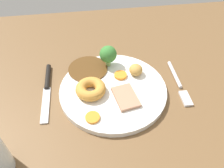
# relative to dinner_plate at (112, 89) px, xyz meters

# --- Properties ---
(dining_table) EXTENTS (1.20, 0.84, 0.04)m
(dining_table) POSITION_rel_dinner_plate_xyz_m (-0.00, 0.00, -0.02)
(dining_table) COLOR brown
(dining_table) RESTS_ON ground
(dinner_plate) EXTENTS (0.25, 0.25, 0.01)m
(dinner_plate) POSITION_rel_dinner_plate_xyz_m (0.00, 0.00, 0.00)
(dinner_plate) COLOR white
(dinner_plate) RESTS_ON dining_table
(gravy_pool) EXTENTS (0.10, 0.10, 0.00)m
(gravy_pool) POSITION_rel_dinner_plate_xyz_m (0.05, -0.07, 0.01)
(gravy_pool) COLOR #563819
(gravy_pool) RESTS_ON dinner_plate
(meat_slice_main) EXTENTS (0.06, 0.08, 0.01)m
(meat_slice_main) POSITION_rel_dinner_plate_xyz_m (-0.03, 0.04, 0.01)
(meat_slice_main) COLOR tan
(meat_slice_main) RESTS_ON dinner_plate
(yorkshire_pudding) EXTENTS (0.07, 0.07, 0.02)m
(yorkshire_pudding) POSITION_rel_dinner_plate_xyz_m (0.05, 0.01, 0.02)
(yorkshire_pudding) COLOR #C68938
(yorkshire_pudding) RESTS_ON dinner_plate
(roast_potato_left) EXTENTS (0.03, 0.04, 0.03)m
(roast_potato_left) POSITION_rel_dinner_plate_xyz_m (-0.07, -0.04, 0.02)
(roast_potato_left) COLOR #BC8C42
(roast_potato_left) RESTS_ON dinner_plate
(carrot_coin_front) EXTENTS (0.03, 0.03, 0.01)m
(carrot_coin_front) POSITION_rel_dinner_plate_xyz_m (-0.03, -0.03, 0.01)
(carrot_coin_front) COLOR orange
(carrot_coin_front) RESTS_ON dinner_plate
(carrot_coin_back) EXTENTS (0.03, 0.03, 0.01)m
(carrot_coin_back) POSITION_rel_dinner_plate_xyz_m (0.05, 0.08, 0.01)
(carrot_coin_back) COLOR orange
(carrot_coin_back) RESTS_ON dinner_plate
(broccoli_floret) EXTENTS (0.04, 0.04, 0.06)m
(broccoli_floret) POSITION_rel_dinner_plate_xyz_m (-0.00, -0.08, 0.04)
(broccoli_floret) COLOR #8CB766
(broccoli_floret) RESTS_ON dinner_plate
(fork) EXTENTS (0.02, 0.15, 0.01)m
(fork) POSITION_rel_dinner_plate_xyz_m (-0.17, 0.00, -0.00)
(fork) COLOR silver
(fork) RESTS_ON dining_table
(knife) EXTENTS (0.02, 0.19, 0.01)m
(knife) POSITION_rel_dinner_plate_xyz_m (0.16, -0.03, -0.00)
(knife) COLOR black
(knife) RESTS_ON dining_table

